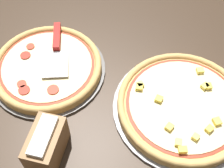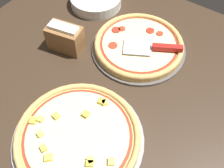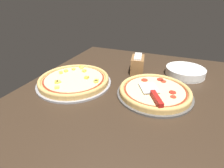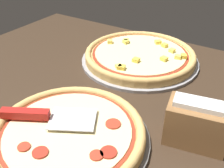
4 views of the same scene
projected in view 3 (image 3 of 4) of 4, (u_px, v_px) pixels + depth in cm
name	position (u px, v px, depth cm)	size (l,w,h in cm)	color
ground_plane	(126.00, 93.00, 93.42)	(133.40, 109.29, 3.60)	#38281C
pizza_pan_front	(154.00, 94.00, 88.18)	(37.66, 37.66, 1.00)	#565451
pizza_front	(155.00, 91.00, 87.21)	(35.40, 35.40, 3.10)	#DBAD60
pizza_pan_back	(74.00, 83.00, 99.22)	(41.60, 41.60, 1.00)	#939399
pizza_back	(74.00, 79.00, 98.22)	(39.10, 39.10, 3.76)	#DBAD60
serving_spatula	(154.00, 95.00, 79.26)	(22.12, 15.29, 2.00)	silver
plate_stack	(185.00, 72.00, 108.12)	(23.38, 23.38, 4.90)	white
napkin_holder	(137.00, 64.00, 110.98)	(14.68, 10.25, 11.28)	olive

